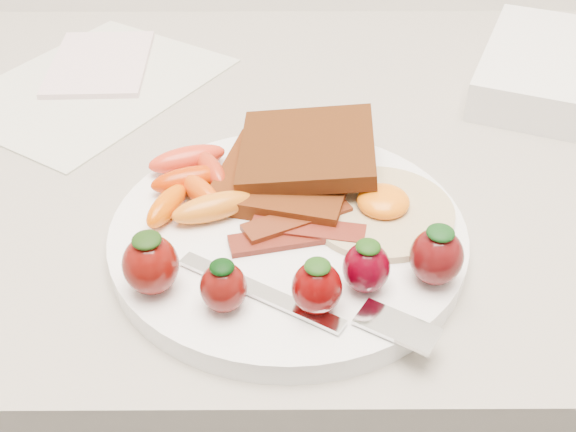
{
  "coord_description": "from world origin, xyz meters",
  "views": [
    {
      "loc": [
        -0.02,
        1.13,
        1.26
      ],
      "look_at": [
        -0.01,
        1.55,
        0.93
      ],
      "focal_mm": 45.0,
      "sensor_mm": 36.0,
      "label": 1
    }
  ],
  "objects": [
    {
      "name": "counter",
      "position": [
        0.0,
        1.7,
        0.45
      ],
      "size": [
        2.0,
        0.6,
        0.9
      ],
      "primitive_type": "cube",
      "color": "gray",
      "rests_on": "ground"
    },
    {
      "name": "fried_egg",
      "position": [
        0.06,
        1.57,
        0.92
      ],
      "size": [
        0.12,
        0.12,
        0.02
      ],
      "color": "beige",
      "rests_on": "plate"
    },
    {
      "name": "fork",
      "position": [
        0.01,
        1.47,
        0.92
      ],
      "size": [
        0.18,
        0.1,
        0.0
      ],
      "color": "silver",
      "rests_on": "plate"
    },
    {
      "name": "toast_upper",
      "position": [
        0.0,
        1.63,
        0.94
      ],
      "size": [
        0.12,
        0.11,
        0.03
      ],
      "primitive_type": "cube",
      "rotation": [
        0.0,
        -0.1,
        -0.05
      ],
      "color": "black",
      "rests_on": "toast_lower"
    },
    {
      "name": "toast_lower",
      "position": [
        -0.02,
        1.61,
        0.93
      ],
      "size": [
        0.13,
        0.13,
        0.01
      ],
      "primitive_type": "cube",
      "rotation": [
        0.0,
        0.0,
        -0.25
      ],
      "color": "black",
      "rests_on": "plate"
    },
    {
      "name": "strawberries",
      "position": [
        -0.01,
        1.48,
        0.94
      ],
      "size": [
        0.23,
        0.06,
        0.05
      ],
      "color": "#5A0A06",
      "rests_on": "plate"
    },
    {
      "name": "plate",
      "position": [
        -0.01,
        1.55,
        0.91
      ],
      "size": [
        0.27,
        0.27,
        0.02
      ],
      "primitive_type": "cylinder",
      "color": "white",
      "rests_on": "counter"
    },
    {
      "name": "notepad",
      "position": [
        -0.22,
        1.85,
        0.91
      ],
      "size": [
        0.11,
        0.15,
        0.01
      ],
      "primitive_type": "cube",
      "rotation": [
        0.0,
        0.0,
        0.03
      ],
      "color": "silver",
      "rests_on": "paper_sheet"
    },
    {
      "name": "baby_carrots",
      "position": [
        -0.09,
        1.59,
        0.93
      ],
      "size": [
        0.1,
        0.11,
        0.02
      ],
      "color": "#B82D00",
      "rests_on": "plate"
    },
    {
      "name": "paper_sheet",
      "position": [
        -0.22,
        1.81,
        0.9
      ],
      "size": [
        0.3,
        0.32,
        0.0
      ],
      "primitive_type": "cube",
      "rotation": [
        0.0,
        0.0,
        -0.58
      ],
      "color": "silver",
      "rests_on": "counter"
    },
    {
      "name": "bacon_strips",
      "position": [
        -0.01,
        1.54,
        0.92
      ],
      "size": [
        0.1,
        0.07,
        0.01
      ],
      "color": "#490D0D",
      "rests_on": "plate"
    }
  ]
}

